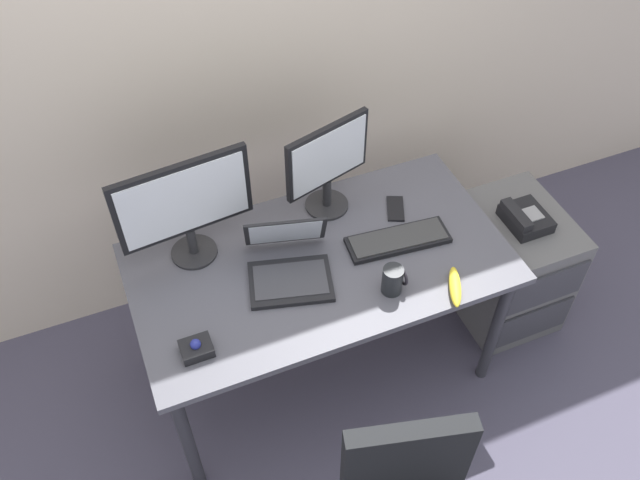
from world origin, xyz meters
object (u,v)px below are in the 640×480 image
monitor_main (185,205)px  keyboard (398,240)px  file_cabinet (508,265)px  cell_phone (395,209)px  coffee_mug (393,280)px  trackball_mouse (196,348)px  desk_phone (525,218)px  banana (455,287)px  monitor_side (327,163)px  laptop (289,263)px

monitor_main → keyboard: size_ratio=1.22×
file_cabinet → cell_phone: size_ratio=4.25×
coffee_mug → trackball_mouse: bearing=179.2°
desk_phone → coffee_mug: coffee_mug is taller
cell_phone → banana: 0.46m
banana → keyboard: bearing=106.2°
trackball_mouse → keyboard: bearing=12.6°
trackball_mouse → cell_phone: size_ratio=0.77×
monitor_main → monitor_side: monitor_main is taller
keyboard → banana: size_ratio=2.22×
desk_phone → coffee_mug: 0.79m
laptop → cell_phone: size_ratio=2.72×
monitor_main → banana: size_ratio=2.70×
keyboard → laptop: 0.46m
desk_phone → laptop: bearing=178.7°
keyboard → cell_phone: keyboard is taller
monitor_side → desk_phone: bearing=-20.4°
file_cabinet → trackball_mouse: (-1.50, -0.21, 0.46)m
monitor_main → banana: monitor_main is taller
desk_phone → trackball_mouse: bearing=-172.7°
trackball_mouse → monitor_main: bearing=76.0°
keyboard → monitor_main: bearing=162.0°
monitor_side → laptop: monitor_side is taller
monitor_main → monitor_side: size_ratio=1.24×
monitor_main → monitor_side: 0.58m
keyboard → coffee_mug: size_ratio=3.59×
trackball_mouse → banana: (0.96, -0.10, -0.00)m
desk_phone → keyboard: size_ratio=0.48×
trackball_mouse → banana: trackball_mouse is taller
file_cabinet → desk_phone: (-0.01, -0.02, 0.34)m
monitor_side → keyboard: monitor_side is taller
file_cabinet → monitor_side: monitor_side is taller
monitor_main → file_cabinet: bearing=-9.6°
monitor_side → laptop: bearing=-134.7°
desk_phone → laptop: (-1.07, 0.02, 0.15)m
laptop → cell_phone: bearing=15.6°
monitor_main → coffee_mug: 0.81m
desk_phone → monitor_main: bearing=169.6°
desk_phone → laptop: size_ratio=0.52×
keyboard → file_cabinet: bearing=1.1°
laptop → coffee_mug: laptop is taller
laptop → monitor_side: bearing=45.3°
file_cabinet → monitor_side: (-0.81, 0.28, 0.67)m
monitor_side → monitor_main: bearing=-175.5°
desk_phone → trackball_mouse: size_ratio=1.82×
laptop → file_cabinet: bearing=-0.4°
monitor_side → banana: bearing=-65.6°
file_cabinet → cell_phone: (-0.55, 0.16, 0.44)m
file_cabinet → desk_phone: 0.34m
monitor_side → banana: (0.27, -0.59, -0.22)m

